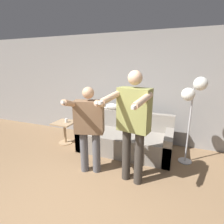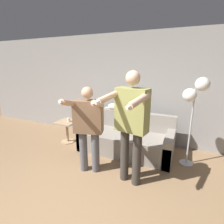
% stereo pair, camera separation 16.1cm
% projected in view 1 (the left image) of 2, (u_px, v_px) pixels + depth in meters
% --- Properties ---
extents(wall_back, '(10.00, 0.05, 2.60)m').
position_uv_depth(wall_back, '(128.00, 89.00, 4.30)').
color(wall_back, gray).
rests_on(wall_back, ground_plane).
extents(couch, '(2.00, 0.87, 0.83)m').
position_uv_depth(couch, '(125.00, 139.00, 3.88)').
color(couch, gray).
rests_on(couch, ground_plane).
extents(person_left, '(0.67, 0.76, 1.53)m').
position_uv_depth(person_left, '(89.00, 125.00, 2.94)').
color(person_left, '#56565B').
rests_on(person_left, ground_plane).
extents(person_right, '(0.65, 0.75, 1.80)m').
position_uv_depth(person_right, '(133.00, 121.00, 2.64)').
color(person_right, '#38332D').
rests_on(person_right, ground_plane).
extents(cat, '(0.44, 0.13, 0.18)m').
position_uv_depth(cat, '(113.00, 106.00, 4.15)').
color(cat, silver).
rests_on(cat, couch).
extents(floor_lamp, '(0.42, 0.26, 1.67)m').
position_uv_depth(floor_lamp, '(194.00, 94.00, 3.13)').
color(floor_lamp, '#B2B2B7').
rests_on(floor_lamp, ground_plane).
extents(side_table, '(0.48, 0.48, 0.54)m').
position_uv_depth(side_table, '(65.00, 128.00, 4.24)').
color(side_table, '#A38460').
rests_on(side_table, ground_plane).
extents(cup, '(0.07, 0.07, 0.09)m').
position_uv_depth(cup, '(66.00, 120.00, 4.17)').
color(cup, white).
rests_on(cup, side_table).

